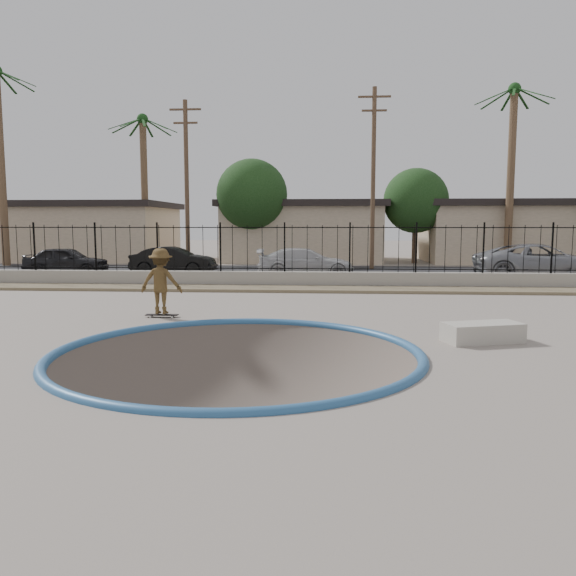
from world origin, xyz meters
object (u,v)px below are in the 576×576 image
(concrete_ledge, at_px, (483,332))
(car_b, at_px, (173,261))
(car_d, at_px, (540,261))
(car_a, at_px, (66,261))
(skateboard, at_px, (162,315))
(skater, at_px, (161,285))
(car_c, at_px, (306,262))

(concrete_ledge, distance_m, car_b, 18.02)
(concrete_ledge, height_order, car_d, car_d)
(car_a, height_order, car_d, car_d)
(skateboard, xyz_separation_m, car_d, (13.60, 10.95, 0.74))
(skater, distance_m, skateboard, 0.79)
(car_a, distance_m, car_b, 5.12)
(car_a, height_order, car_b, car_a)
(car_a, bearing_deg, concrete_ledge, -135.59)
(skateboard, height_order, car_d, car_d)
(car_a, bearing_deg, car_d, -95.32)
(skater, distance_m, car_a, 14.22)
(concrete_ledge, xyz_separation_m, car_d, (6.04, 13.50, 0.60))
(skater, height_order, car_c, skater)
(skateboard, relative_size, car_a, 0.22)
(car_b, distance_m, car_d, 16.68)
(car_d, bearing_deg, car_a, 88.01)
(car_b, bearing_deg, car_d, -91.59)
(car_b, distance_m, car_c, 6.37)
(concrete_ledge, height_order, car_a, car_a)
(skateboard, relative_size, car_b, 0.21)
(car_c, bearing_deg, skateboard, 158.53)
(car_c, bearing_deg, car_a, 83.44)
(concrete_ledge, xyz_separation_m, car_a, (-15.71, 14.20, 0.50))
(skateboard, relative_size, concrete_ledge, 0.53)
(concrete_ledge, bearing_deg, car_a, 137.90)
(concrete_ledge, bearing_deg, car_b, 126.08)
(skateboard, height_order, concrete_ledge, concrete_ledge)
(concrete_ledge, relative_size, car_c, 0.36)
(car_c, xyz_separation_m, car_d, (10.30, -0.45, 0.12))
(car_d, bearing_deg, car_b, 86.23)
(car_b, xyz_separation_m, car_c, (6.35, -0.60, -0.01))
(skater, distance_m, car_d, 17.46)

